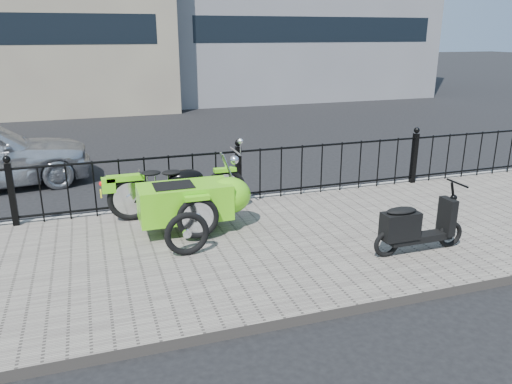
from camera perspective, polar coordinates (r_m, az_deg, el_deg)
name	(u,v)px	position (r m, az deg, el deg)	size (l,w,h in m)	color
ground	(264,235)	(7.48, 0.91, -4.94)	(120.00, 120.00, 0.00)	black
sidewalk	(276,244)	(7.03, 2.28, -5.98)	(30.00, 3.80, 0.12)	#655D55
curb	(236,202)	(8.74, -2.25, -1.12)	(30.00, 0.10, 0.12)	gray
iron_fence	(238,175)	(8.46, -2.02, 1.97)	(14.11, 0.11, 1.08)	black
motorcycle_sidecar	(195,197)	(7.34, -6.99, -0.56)	(2.28, 1.48, 0.98)	black
scooter	(414,227)	(6.81, 17.65, -3.86)	(1.35, 0.39, 0.92)	black
spare_tire	(187,234)	(6.50, -7.90, -4.75)	(0.59, 0.59, 0.08)	black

